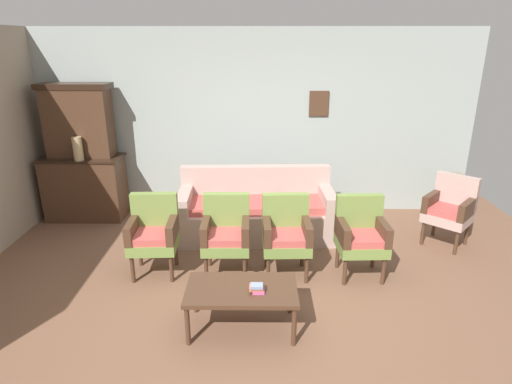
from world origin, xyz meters
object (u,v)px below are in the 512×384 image
floral_couch (256,213)px  book_stack_on_table (257,288)px  wingback_chair_by_fireplace (450,208)px  armchair_row_middle (361,233)px  armchair_by_doorway (286,232)px  floor_vase_by_wall (453,198)px  side_cabinet (85,187)px  coffee_table (242,292)px  armchair_near_couch_end (154,231)px  armchair_near_cabinet (226,232)px  vase_on_cabinet (78,149)px

floral_couch → book_stack_on_table: size_ratio=15.30×
wingback_chair_by_fireplace → armchair_row_middle: bearing=-149.2°
armchair_by_doorway → book_stack_on_table: size_ratio=6.68×
floor_vase_by_wall → side_cabinet: bearing=178.9°
floral_couch → coffee_table: 2.01m
side_cabinet → armchair_near_couch_end: side_cabinet is taller
armchair_near_cabinet → armchair_by_doorway: 0.67m
armchair_near_cabinet → floor_vase_by_wall: armchair_near_cabinet is taller
coffee_table → armchair_by_doorway: bearing=65.6°
vase_on_cabinet → coffee_table: 3.48m
armchair_near_couch_end → floor_vase_by_wall: armchair_near_couch_end is taller
wingback_chair_by_fireplace → floor_vase_by_wall: bearing=63.5°
vase_on_cabinet → floral_couch: (2.48, -0.44, -0.77)m
wingback_chair_by_fireplace → floor_vase_by_wall: 0.85m
floral_couch → armchair_near_couch_end: (-1.14, -0.99, 0.17)m
armchair_by_doorway → armchair_row_middle: size_ratio=1.00×
wingback_chair_by_fireplace → floor_vase_by_wall: (0.37, 0.75, -0.14)m
vase_on_cabinet → book_stack_on_table: 3.61m
side_cabinet → armchair_near_cabinet: bearing=-36.2°
armchair_near_couch_end → armchair_by_doorway: same height
armchair_near_couch_end → armchair_by_doorway: bearing=-0.5°
floral_couch → book_stack_on_table: (0.02, -2.08, 0.14)m
armchair_near_couch_end → armchair_near_cabinet: bearing=-0.4°
armchair_by_doorway → book_stack_on_table: (-0.32, -1.08, -0.04)m
armchair_by_doorway → armchair_row_middle: bearing=-1.4°
wingback_chair_by_fireplace → book_stack_on_table: 3.07m
side_cabinet → vase_on_cabinet: bearing=-76.0°
armchair_near_cabinet → floor_vase_by_wall: bearing=25.3°
wingback_chair_by_fireplace → coffee_table: (-2.60, -1.77, -0.12)m
side_cabinet → armchair_near_cabinet: (2.20, -1.61, 0.03)m
side_cabinet → floor_vase_by_wall: bearing=-1.1°
floral_couch → floor_vase_by_wall: (2.85, 0.51, 0.03)m
coffee_table → wingback_chair_by_fireplace: bearing=34.3°
wingback_chair_by_fireplace → coffee_table: bearing=-145.7°
armchair_near_couch_end → armchair_row_middle: bearing=-0.8°
vase_on_cabinet → floor_vase_by_wall: (5.34, 0.07, -0.74)m
armchair_near_cabinet → book_stack_on_table: 1.14m
armchair_by_doorway → armchair_row_middle: same height
armchair_near_cabinet → armchair_row_middle: 1.50m
vase_on_cabinet → armchair_row_middle: 3.98m
floral_couch → armchair_near_couch_end: size_ratio=2.29×
armchair_by_doorway → armchair_near_cabinet: bearing=179.5°
armchair_near_couch_end → book_stack_on_table: size_ratio=6.68×
armchair_by_doorway → coffee_table: (-0.46, -1.01, -0.12)m
armchair_row_middle → vase_on_cabinet: bearing=158.2°
side_cabinet → armchair_near_couch_end: bearing=-49.1°
coffee_table → armchair_near_cabinet: bearing=101.8°
armchair_near_couch_end → armchair_near_cabinet: 0.81m
armchair_row_middle → wingback_chair_by_fireplace: 1.52m
armchair_row_middle → floor_vase_by_wall: (1.68, 1.53, -0.14)m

